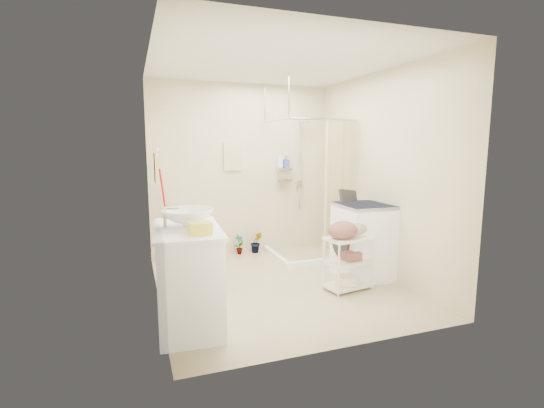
{
  "coord_description": "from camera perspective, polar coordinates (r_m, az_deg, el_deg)",
  "views": [
    {
      "loc": [
        -1.61,
        -4.29,
        1.68
      ],
      "look_at": [
        0.01,
        0.25,
        0.95
      ],
      "focal_mm": 26.0,
      "sensor_mm": 36.0,
      "label": 1
    }
  ],
  "objects": [
    {
      "name": "mop",
      "position": [
        5.9,
        -15.56,
        -1.61
      ],
      "size": [
        0.14,
        0.14,
        1.34
      ],
      "primitive_type": null,
      "rotation": [
        0.0,
        0.0,
        0.12
      ],
      "color": "red",
      "rests_on": "ground"
    },
    {
      "name": "laundry_rack",
      "position": [
        4.71,
        10.99,
        -7.69
      ],
      "size": [
        0.59,
        0.4,
        0.75
      ],
      "primitive_type": null,
      "rotation": [
        0.0,
        0.0,
        0.17
      ],
      "color": "white",
      "rests_on": "ground"
    },
    {
      "name": "potted_plant_b",
      "position": [
        6.21,
        -2.27,
        -5.55
      ],
      "size": [
        0.19,
        0.16,
        0.33
      ],
      "primitive_type": "imported",
      "rotation": [
        0.0,
        0.0,
        -0.05
      ],
      "color": "brown",
      "rests_on": "ground"
    },
    {
      "name": "washing_machine",
      "position": [
        5.17,
        13.21,
        -5.18
      ],
      "size": [
        0.68,
        0.7,
        0.94
      ],
      "primitive_type": "cube",
      "rotation": [
        0.0,
        0.0,
        -0.05
      ],
      "color": "white",
      "rests_on": "ground"
    },
    {
      "name": "wall_left",
      "position": [
        4.32,
        -16.78,
        3.16
      ],
      "size": [
        0.04,
        3.2,
        2.6
      ],
      "primitive_type": "cube",
      "color": "beige",
      "rests_on": "ground"
    },
    {
      "name": "shower",
      "position": [
        5.92,
        5.07,
        2.41
      ],
      "size": [
        1.1,
        1.1,
        2.1
      ],
      "primitive_type": null,
      "color": "white",
      "rests_on": "ground"
    },
    {
      "name": "shampoo_bottle_b",
      "position": [
        6.26,
        2.06,
        6.12
      ],
      "size": [
        0.09,
        0.1,
        0.19
      ],
      "primitive_type": "imported",
      "rotation": [
        0.0,
        0.0,
        0.12
      ],
      "color": "#384A9A",
      "rests_on": "shower"
    },
    {
      "name": "towel_ring",
      "position": [
        4.11,
        -16.45,
        5.3
      ],
      "size": [
        0.04,
        0.22,
        0.34
      ],
      "primitive_type": null,
      "color": "#FFEE92",
      "rests_on": "wall_left"
    },
    {
      "name": "ironing_board",
      "position": [
        5.16,
        11.71,
        -3.98
      ],
      "size": [
        0.34,
        0.21,
        1.15
      ],
      "primitive_type": null,
      "rotation": [
        0.0,
        0.0,
        0.39
      ],
      "color": "black",
      "rests_on": "ground"
    },
    {
      "name": "hanging_towel",
      "position": [
        6.06,
        -5.7,
        6.81
      ],
      "size": [
        0.28,
        0.03,
        0.42
      ],
      "primitive_type": "cube",
      "color": "beige",
      "rests_on": "wall_back"
    },
    {
      "name": "wall_front",
      "position": [
        3.16,
        11.16,
        1.53
      ],
      "size": [
        2.8,
        0.04,
        2.6
      ],
      "primitive_type": "cube",
      "color": "beige",
      "rests_on": "ground"
    },
    {
      "name": "counter_basket",
      "position": [
        3.38,
        -10.39,
        -3.48
      ],
      "size": [
        0.2,
        0.16,
        0.1
      ],
      "primitive_type": "cube",
      "rotation": [
        0.0,
        0.0,
        0.08
      ],
      "color": "yellow",
      "rests_on": "vanity"
    },
    {
      "name": "shampoo_bottle_a",
      "position": [
        6.24,
        1.2,
        6.4
      ],
      "size": [
        0.13,
        0.13,
        0.25
      ],
      "primitive_type": "imported",
      "rotation": [
        0.0,
        0.0,
        -0.37
      ],
      "color": "silver",
      "rests_on": "shower"
    },
    {
      "name": "vanity",
      "position": [
        3.8,
        -11.98,
        -10.23
      ],
      "size": [
        0.66,
        1.1,
        0.93
      ],
      "primitive_type": "cube",
      "rotation": [
        0.0,
        0.0,
        -0.07
      ],
      "color": "white",
      "rests_on": "ground"
    },
    {
      "name": "wall_back",
      "position": [
        6.12,
        -4.35,
        4.97
      ],
      "size": [
        2.8,
        0.04,
        2.6
      ],
      "primitive_type": "cube",
      "color": "beige",
      "rests_on": "ground"
    },
    {
      "name": "ceiling",
      "position": [
        4.68,
        0.97,
        19.91
      ],
      "size": [
        2.8,
        3.2,
        0.04
      ],
      "primitive_type": "cube",
      "color": "silver",
      "rests_on": "ground"
    },
    {
      "name": "sink",
      "position": [
        3.7,
        -12.06,
        -1.99
      ],
      "size": [
        0.51,
        0.51,
        0.17
      ],
      "primitive_type": "imported",
      "rotation": [
        0.0,
        0.0,
        -0.08
      ],
      "color": "white",
      "rests_on": "vanity"
    },
    {
      "name": "tp_holder",
      "position": [
        4.46,
        -15.98,
        -4.21
      ],
      "size": [
        0.08,
        0.12,
        0.14
      ],
      "primitive_type": null,
      "color": "white",
      "rests_on": "wall_left"
    },
    {
      "name": "toilet",
      "position": [
        4.88,
        -12.27,
        -7.48
      ],
      "size": [
        0.72,
        0.45,
        0.7
      ],
      "primitive_type": "imported",
      "rotation": [
        0.0,
        0.0,
        1.47
      ],
      "color": "silver",
      "rests_on": "ground"
    },
    {
      "name": "floor",
      "position": [
        4.88,
        0.89,
        -11.56
      ],
      "size": [
        3.2,
        3.2,
        0.0
      ],
      "primitive_type": "plane",
      "color": "#B9AE8B",
      "rests_on": "ground"
    },
    {
      "name": "wall_right",
      "position": [
        5.26,
        15.4,
        4.11
      ],
      "size": [
        0.04,
        3.2,
        2.6
      ],
      "primitive_type": "cube",
      "color": "beige",
      "rests_on": "ground"
    },
    {
      "name": "floor_basket",
      "position": [
        3.72,
        -10.1,
        -17.26
      ],
      "size": [
        0.29,
        0.25,
        0.13
      ],
      "primitive_type": "cube",
      "rotation": [
        0.0,
        0.0,
        0.31
      ],
      "color": "yellow",
      "rests_on": "ground"
    },
    {
      "name": "potted_plant_a",
      "position": [
        6.14,
        -4.78,
        -5.84
      ],
      "size": [
        0.2,
        0.18,
        0.31
      ],
      "primitive_type": "imported",
      "rotation": [
        0.0,
        0.0,
        0.52
      ],
      "color": "brown",
      "rests_on": "ground"
    }
  ]
}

